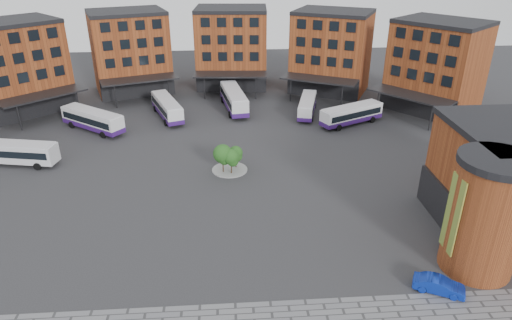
{
  "coord_description": "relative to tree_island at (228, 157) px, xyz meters",
  "views": [
    {
      "loc": [
        1.7,
        -38.5,
        25.98
      ],
      "look_at": [
        4.89,
        6.45,
        4.0
      ],
      "focal_mm": 32.0,
      "sensor_mm": 36.0,
      "label": 1
    }
  ],
  "objects": [
    {
      "name": "bus_c",
      "position": [
        -9.48,
        19.83,
        -0.45
      ],
      "size": [
        6.14,
        11.07,
        3.06
      ],
      "rotation": [
        0.0,
        0.0,
        0.36
      ],
      "color": "silver",
      "rests_on": "ground"
    },
    {
      "name": "bus_a",
      "position": [
        -26.78,
        4.05,
        -0.35
      ],
      "size": [
        10.75,
        4.36,
        2.96
      ],
      "rotation": [
        0.0,
        0.0,
        1.38
      ],
      "color": "silver",
      "rests_on": "ground"
    },
    {
      "name": "main_building",
      "position": [
        -6.66,
        26.72,
        5.12
      ],
      "size": [
        94.14,
        42.48,
        14.6
      ],
      "color": "brown",
      "rests_on": "ground"
    },
    {
      "name": "tree_island",
      "position": [
        0.0,
        0.0,
        0.0
      ],
      "size": [
        4.4,
        4.4,
        3.72
      ],
      "color": "gray",
      "rests_on": "ground"
    },
    {
      "name": "bus_f",
      "position": [
        19.14,
        14.78,
        -0.49
      ],
      "size": [
        10.57,
        6.89,
        2.98
      ],
      "rotation": [
        0.0,
        0.0,
        -1.11
      ],
      "color": "white",
      "rests_on": "ground"
    },
    {
      "name": "bus_b",
      "position": [
        -19.95,
        15.02,
        -0.41
      ],
      "size": [
        10.41,
        8.75,
        3.13
      ],
      "rotation": [
        0.0,
        0.0,
        0.92
      ],
      "color": "silver",
      "rests_on": "ground"
    },
    {
      "name": "bus_d",
      "position": [
        1.26,
        22.87,
        -0.28
      ],
      "size": [
        4.55,
        12.25,
        3.37
      ],
      "rotation": [
        0.0,
        0.0,
        0.15
      ],
      "color": "silver",
      "rests_on": "ground"
    },
    {
      "name": "ground",
      "position": [
        -1.89,
        -11.53,
        -2.11
      ],
      "size": [
        160.0,
        160.0,
        0.0
      ],
      "primitive_type": "plane",
      "color": "#28282B",
      "rests_on": "ground"
    },
    {
      "name": "blue_car",
      "position": [
        16.65,
        -22.42,
        -1.44
      ],
      "size": [
        4.27,
        3.02,
        1.34
      ],
      "primitive_type": "imported",
      "rotation": [
        0.0,
        0.0,
        1.13
      ],
      "color": "#0B269A",
      "rests_on": "ground"
    },
    {
      "name": "bus_e",
      "position": [
        13.11,
        19.63,
        -0.62
      ],
      "size": [
        4.67,
        10.02,
        2.75
      ],
      "rotation": [
        0.0,
        0.0,
        -0.26
      ],
      "color": "silver",
      "rests_on": "ground"
    }
  ]
}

